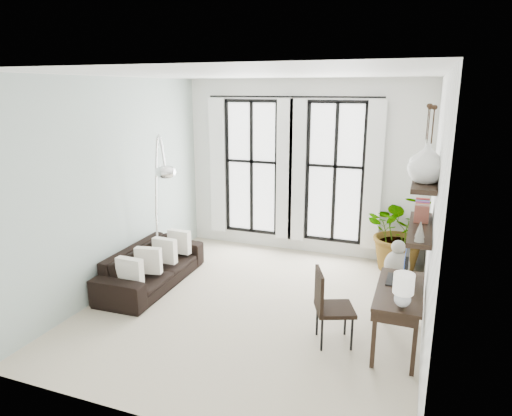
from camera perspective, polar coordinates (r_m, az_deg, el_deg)
The scene contains 16 objects.
floor at distance 6.68m, azimuth -0.08°, elevation -12.19°, with size 5.00×5.00×0.00m, color #C2B59A.
ceiling at distance 5.96m, azimuth -0.09°, elevation 16.44°, with size 5.00×5.00×0.00m, color white.
wall_left at distance 7.21m, azimuth -17.10°, elevation 2.69°, with size 5.00×5.00×0.00m, color #A4B7AF.
wall_right at distance 5.75m, azimuth 21.39°, elevation -0.62°, with size 5.00×5.00×0.00m, color white.
wall_back at distance 8.46m, azimuth 5.90°, elevation 4.97°, with size 4.50×4.50×0.00m, color white.
windows at distance 8.45m, azimuth 4.46°, elevation 4.72°, with size 3.26×0.13×2.65m.
wall_shelves at distance 5.41m, azimuth 20.05°, elevation -0.02°, with size 0.25×1.30×0.60m.
sofa at distance 7.44m, azimuth -12.86°, elevation -7.10°, with size 2.09×0.82×0.61m, color black.
throw_pillows at distance 7.31m, azimuth -12.29°, elevation -5.80°, with size 0.40×1.52×0.40m.
plant at distance 8.07m, azimuth 17.75°, elevation -2.76°, with size 1.25×1.08×1.39m, color #2D7228.
desk at distance 5.66m, azimuth 17.45°, elevation -10.22°, with size 0.53×1.25×1.13m.
desk_chair at distance 5.65m, azimuth 8.98°, elevation -11.58°, with size 0.58×0.58×0.94m.
arc_lamp at distance 7.14m, azimuth -11.95°, elevation 3.98°, with size 0.73×0.63×2.36m.
buddha at distance 7.46m, azimuth 17.17°, elevation -7.14°, with size 0.43×0.43×0.77m.
vase_a at distance 5.02m, azimuth 20.53°, elevation 5.14°, with size 0.37×0.37×0.38m, color white.
vase_b at distance 5.42m, azimuth 20.57°, elevation 5.77°, with size 0.37×0.37×0.38m, color white.
Camera 1 is at (2.09, -5.57, 3.02)m, focal length 32.00 mm.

